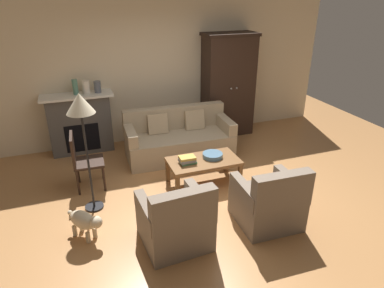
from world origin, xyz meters
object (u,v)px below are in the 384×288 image
at_px(armoire, 228,85).
at_px(couch, 179,139).
at_px(armchair_near_left, 176,222).
at_px(floor_lamp, 81,111).
at_px(mantel_vase_cream, 86,87).
at_px(side_chair_wooden, 82,158).
at_px(dog, 85,221).
at_px(armchair_near_right, 269,203).
at_px(fireplace, 80,123).
at_px(book_stack, 187,160).
at_px(coffee_table, 204,163).
at_px(mantel_vase_slate, 97,87).
at_px(mantel_vase_jade, 75,87).
at_px(fruit_bowl, 213,155).

bearing_deg(armoire, couch, -151.36).
height_order(armchair_near_left, floor_lamp, floor_lamp).
height_order(couch, mantel_vase_cream, mantel_vase_cream).
xyz_separation_m(side_chair_wooden, floor_lamp, (0.07, -0.59, 0.94)).
xyz_separation_m(couch, mantel_vase_cream, (-1.47, 0.77, 0.92)).
xyz_separation_m(floor_lamp, dog, (-0.15, -0.63, -1.21)).
xyz_separation_m(armchair_near_right, side_chair_wooden, (-2.20, 1.73, 0.20)).
bearing_deg(fireplace, mantel_vase_cream, -5.69).
xyz_separation_m(book_stack, floor_lamp, (-1.43, -0.07, 0.98)).
distance_m(fireplace, side_chair_wooden, 1.39).
bearing_deg(fireplace, side_chair_wooden, -92.56).
distance_m(couch, armchair_near_left, 2.43).
xyz_separation_m(armchair_near_right, dog, (-2.28, 0.51, -0.07)).
height_order(fireplace, armchair_near_left, fireplace).
height_order(coffee_table, mantel_vase_slate, mantel_vase_slate).
bearing_deg(couch, coffee_table, -87.08).
xyz_separation_m(book_stack, armchair_near_right, (0.70, -1.21, -0.16)).
bearing_deg(mantel_vase_jade, dog, -93.09).
bearing_deg(coffee_table, dog, -158.87).
distance_m(fireplace, armoire, 2.99).
xyz_separation_m(mantel_vase_cream, armchair_near_left, (0.70, -3.07, -0.92)).
bearing_deg(dog, side_chair_wooden, 86.36).
height_order(side_chair_wooden, dog, side_chair_wooden).
xyz_separation_m(mantel_vase_slate, floor_lamp, (-0.37, -1.96, 0.23)).
bearing_deg(fruit_bowl, armchair_near_left, -128.75).
height_order(book_stack, mantel_vase_jade, mantel_vase_jade).
distance_m(book_stack, side_chair_wooden, 1.59).
xyz_separation_m(side_chair_wooden, dog, (-0.08, -1.22, -0.27)).
bearing_deg(armoire, book_stack, -129.61).
relative_size(armchair_near_right, dog, 1.83).
bearing_deg(book_stack, dog, -156.10).
relative_size(armoire, floor_lamp, 1.23).
distance_m(couch, mantel_vase_jade, 2.05).
bearing_deg(mantel_vase_cream, floor_lamp, -95.03).
bearing_deg(mantel_vase_slate, couch, -31.07).
xyz_separation_m(fireplace, mantel_vase_slate, (0.38, -0.02, 0.65)).
distance_m(fruit_bowl, book_stack, 0.44).
bearing_deg(floor_lamp, armchair_near_left, -51.78).
height_order(armoire, side_chair_wooden, armoire).
bearing_deg(fireplace, armoire, -1.51).
xyz_separation_m(book_stack, mantel_vase_jade, (-1.44, 1.89, 0.78)).
distance_m(armoire, armchair_near_left, 3.72).
xyz_separation_m(coffee_table, armchair_near_left, (-0.83, -1.20, -0.05)).
xyz_separation_m(armoire, armchair_near_right, (-0.81, -3.04, -0.72)).
bearing_deg(armchair_near_left, mantel_vase_slate, 99.31).
height_order(couch, side_chair_wooden, side_chair_wooden).
xyz_separation_m(coffee_table, mantel_vase_slate, (-1.33, 1.87, 0.86)).
distance_m(couch, mantel_vase_cream, 1.90).
relative_size(fireplace, book_stack, 4.78).
xyz_separation_m(mantel_vase_jade, armchair_near_right, (2.14, -3.10, -0.94)).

